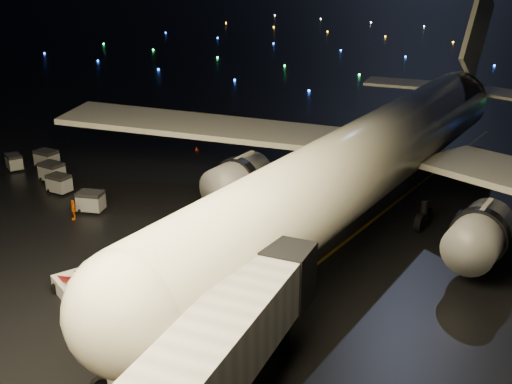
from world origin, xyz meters
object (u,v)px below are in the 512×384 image
at_px(airliner, 386,107).
at_px(pushback_tug, 136,383).
at_px(belt_loader, 76,277).
at_px(baggage_cart_0, 91,202).
at_px(baggage_cart_1, 59,184).
at_px(baggage_cart_3, 14,162).
at_px(crew_c, 73,210).
at_px(baggage_cart_2, 52,172).
at_px(baggage_cart_4, 47,159).

xyz_separation_m(airliner, pushback_tug, (0.32, -29.39, -7.96)).
height_order(belt_loader, baggage_cart_0, belt_loader).
bearing_deg(baggage_cart_1, baggage_cart_0, -17.82).
height_order(belt_loader, baggage_cart_3, belt_loader).
height_order(baggage_cart_1, baggage_cart_3, baggage_cart_1).
xyz_separation_m(airliner, crew_c, (-19.77, -16.19, -8.05)).
height_order(belt_loader, crew_c, belt_loader).
distance_m(baggage_cart_0, baggage_cart_1, 5.90).
height_order(pushback_tug, baggage_cart_3, pushback_tug).
bearing_deg(belt_loader, pushback_tug, -5.65).
bearing_deg(crew_c, baggage_cart_0, 133.72).
bearing_deg(baggage_cart_1, baggage_cart_2, 147.70).
relative_size(belt_loader, crew_c, 3.97).
bearing_deg(baggage_cart_3, baggage_cart_1, 11.31).
height_order(baggage_cart_0, baggage_cart_4, baggage_cart_4).
xyz_separation_m(belt_loader, baggage_cart_4, (-22.61, 15.62, -0.72)).
bearing_deg(airliner, baggage_cart_4, -165.89).
height_order(baggage_cart_0, baggage_cart_3, baggage_cart_0).
xyz_separation_m(airliner, belt_loader, (-9.50, -24.66, -7.26)).
relative_size(crew_c, baggage_cart_1, 0.85).
distance_m(crew_c, baggage_cart_0, 1.93).
relative_size(pushback_tug, baggage_cart_0, 1.90).
bearing_deg(pushback_tug, belt_loader, 177.16).
bearing_deg(pushback_tug, airliner, 113.52).
height_order(belt_loader, baggage_cart_2, belt_loader).
distance_m(crew_c, baggage_cart_4, 14.27).
xyz_separation_m(crew_c, baggage_cart_1, (-5.81, 3.32, -0.00)).
xyz_separation_m(crew_c, baggage_cart_4, (-12.35, 7.16, 0.07)).
height_order(baggage_cart_1, baggage_cart_2, baggage_cart_2).
relative_size(pushback_tug, crew_c, 2.33).
xyz_separation_m(airliner, baggage_cart_4, (-32.11, -9.03, -7.99)).
relative_size(airliner, baggage_cart_4, 29.04).
height_order(airliner, baggage_cart_2, airliner).
relative_size(baggage_cart_2, baggage_cart_3, 1.18).
relative_size(baggage_cart_0, baggage_cart_1, 1.05).
xyz_separation_m(baggage_cart_1, baggage_cart_4, (-6.54, 3.84, 0.07)).
bearing_deg(baggage_cart_1, crew_c, -33.95).
bearing_deg(airliner, pushback_tug, -90.97).
xyz_separation_m(airliner, baggage_cart_3, (-34.39, -11.24, -8.11)).
distance_m(baggage_cart_0, baggage_cart_4, 13.34).
relative_size(pushback_tug, baggage_cart_2, 1.81).
relative_size(pushback_tug, baggage_cart_3, 2.14).
relative_size(belt_loader, baggage_cart_3, 3.64).
xyz_separation_m(baggage_cart_2, baggage_cart_4, (-3.62, 2.28, -0.01)).
bearing_deg(crew_c, baggage_cart_1, -168.29).
bearing_deg(baggage_cart_0, crew_c, -110.67).
relative_size(baggage_cart_3, baggage_cart_4, 0.86).
distance_m(baggage_cart_1, baggage_cart_2, 3.31).
bearing_deg(crew_c, belt_loader, 1.97).
distance_m(belt_loader, baggage_cart_2, 23.22).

